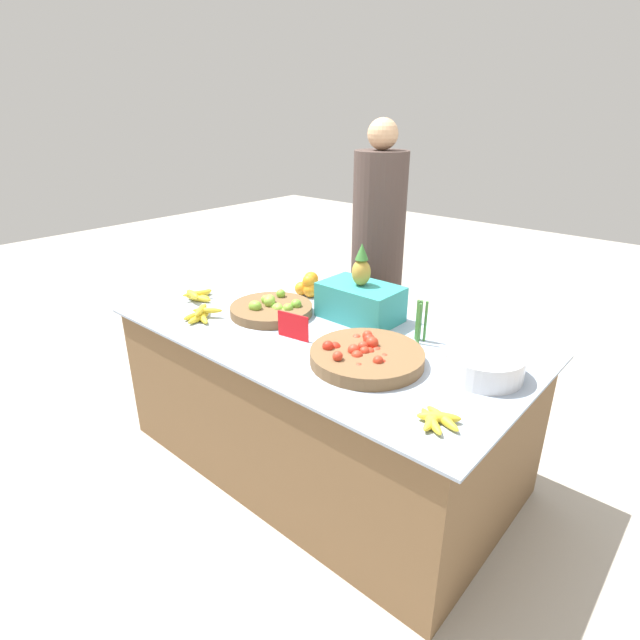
{
  "coord_description": "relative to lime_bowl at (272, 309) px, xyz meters",
  "views": [
    {
      "loc": [
        1.36,
        -1.55,
        1.64
      ],
      "look_at": [
        0.0,
        0.0,
        0.76
      ],
      "focal_mm": 28.0,
      "sensor_mm": 36.0,
      "label": 1
    }
  ],
  "objects": [
    {
      "name": "ground_plane",
      "position": [
        0.3,
        0.01,
        -0.74
      ],
      "size": [
        12.0,
        12.0,
        0.0
      ],
      "primitive_type": "plane",
      "color": "#ADA599"
    },
    {
      "name": "market_table",
      "position": [
        0.3,
        0.01,
        -0.38
      ],
      "size": [
        1.89,
        1.0,
        0.71
      ],
      "color": "brown",
      "rests_on": "ground_plane"
    },
    {
      "name": "lime_bowl",
      "position": [
        0.0,
        0.0,
        0.0
      ],
      "size": [
        0.4,
        0.4,
        0.09
      ],
      "color": "brown",
      "rests_on": "market_table"
    },
    {
      "name": "tomato_basket",
      "position": [
        0.65,
        -0.11,
        0.0
      ],
      "size": [
        0.45,
        0.45,
        0.09
      ],
      "color": "brown",
      "rests_on": "market_table"
    },
    {
      "name": "orange_pile",
      "position": [
        -0.03,
        0.32,
        0.03
      ],
      "size": [
        0.16,
        0.13,
        0.13
      ],
      "color": "orange",
      "rests_on": "market_table"
    },
    {
      "name": "metal_bowl",
      "position": [
        1.04,
        0.1,
        0.02
      ],
      "size": [
        0.29,
        0.29,
        0.09
      ],
      "color": "silver",
      "rests_on": "market_table"
    },
    {
      "name": "price_sign",
      "position": [
        0.28,
        -0.13,
        0.03
      ],
      "size": [
        0.16,
        0.03,
        0.12
      ],
      "rotation": [
        0.0,
        0.0,
        0.16
      ],
      "color": "red",
      "rests_on": "market_table"
    },
    {
      "name": "produce_crate",
      "position": [
        0.36,
        0.24,
        0.07
      ],
      "size": [
        0.38,
        0.24,
        0.37
      ],
      "color": "teal",
      "rests_on": "market_table"
    },
    {
      "name": "veg_bundle",
      "position": [
        0.7,
        0.21,
        0.06
      ],
      "size": [
        0.05,
        0.05,
        0.18
      ],
      "color": "#428438",
      "rests_on": "market_table"
    },
    {
      "name": "banana_bunch_middle_left",
      "position": [
        1.07,
        -0.29,
        -0.01
      ],
      "size": [
        0.16,
        0.15,
        0.04
      ],
      "color": "yellow",
      "rests_on": "market_table"
    },
    {
      "name": "banana_bunch_front_right",
      "position": [
        -0.21,
        -0.27,
        -0.0
      ],
      "size": [
        0.17,
        0.18,
        0.06
      ],
      "color": "yellow",
      "rests_on": "market_table"
    },
    {
      "name": "banana_bunch_back_center",
      "position": [
        -0.43,
        -0.12,
        -0.0
      ],
      "size": [
        0.16,
        0.19,
        0.06
      ],
      "color": "yellow",
      "rests_on": "market_table"
    },
    {
      "name": "vendor_person",
      "position": [
        0.01,
        0.86,
        0.0
      ],
      "size": [
        0.31,
        0.31,
        1.6
      ],
      "color": "#473833",
      "rests_on": "ground_plane"
    }
  ]
}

